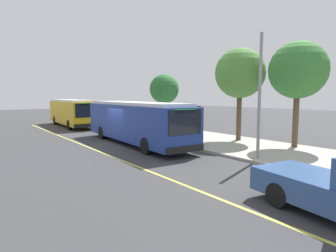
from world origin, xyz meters
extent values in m
plane|color=#38383A|center=(0.00, 0.00, 0.00)|extent=(120.00, 120.00, 0.00)
cube|color=#A8A399|center=(0.00, 6.00, 0.07)|extent=(44.00, 6.40, 0.15)
cube|color=#E0D64C|center=(0.00, -2.20, 0.00)|extent=(36.00, 0.14, 0.01)
cube|color=navy|center=(0.59, 1.00, 1.55)|extent=(11.78, 3.13, 2.40)
cube|color=silver|center=(0.59, 1.00, 2.85)|extent=(10.83, 2.83, 0.20)
cube|color=black|center=(6.43, 0.71, 1.98)|extent=(0.15, 2.17, 1.34)
cube|color=black|center=(0.66, 2.29, 1.84)|extent=(10.25, 0.55, 1.06)
cube|color=yellow|center=(0.66, 2.29, 0.57)|extent=(11.07, 0.58, 0.28)
cube|color=#26D83F|center=(6.44, 0.71, 2.57)|extent=(0.10, 1.40, 0.24)
cube|color=black|center=(6.45, 0.71, 0.53)|extent=(0.20, 2.50, 0.36)
cylinder|color=black|center=(4.26, 1.97, 0.50)|extent=(1.01, 0.33, 1.00)
cylinder|color=black|center=(4.15, -0.33, 0.50)|extent=(1.01, 0.33, 1.00)
cylinder|color=black|center=(-2.84, 2.33, 0.50)|extent=(1.01, 0.33, 1.00)
cylinder|color=black|center=(-2.96, 0.02, 0.50)|extent=(1.01, 0.33, 1.00)
cube|color=gold|center=(-13.72, 1.15, 1.55)|extent=(10.43, 3.04, 2.40)
cube|color=silver|center=(-13.72, 1.15, 2.85)|extent=(9.59, 2.74, 0.20)
cube|color=black|center=(-8.55, 0.91, 1.98)|extent=(0.14, 2.17, 1.34)
cube|color=black|center=(-13.66, 2.44, 1.84)|extent=(9.07, 0.47, 1.06)
cube|color=black|center=(-13.66, 2.44, 0.57)|extent=(9.80, 0.49, 0.28)
cube|color=#26D83F|center=(-8.55, 0.91, 2.57)|extent=(0.10, 1.40, 0.24)
cube|color=black|center=(-8.54, 0.91, 0.53)|extent=(0.20, 2.50, 0.36)
cylinder|color=black|center=(-10.47, 2.16, 0.50)|extent=(1.01, 0.33, 1.00)
cylinder|color=black|center=(-10.58, -0.15, 0.50)|extent=(1.01, 0.33, 1.00)
cylinder|color=black|center=(-16.76, 2.45, 0.50)|extent=(1.01, 0.33, 1.00)
cylinder|color=black|center=(-16.87, 0.15, 0.50)|extent=(1.01, 0.33, 1.00)
cylinder|color=black|center=(13.48, 0.50, 0.38)|extent=(0.79, 0.35, 0.76)
cylinder|color=black|center=(13.21, -1.28, 0.38)|extent=(0.79, 0.35, 0.76)
cylinder|color=#333338|center=(1.81, 5.89, 1.35)|extent=(0.10, 0.10, 2.40)
cylinder|color=#333338|center=(1.81, 4.59, 1.35)|extent=(0.10, 0.10, 2.40)
cylinder|color=#333338|center=(-0.79, 5.89, 1.35)|extent=(0.10, 0.10, 2.40)
cylinder|color=#333338|center=(-0.79, 4.59, 1.35)|extent=(0.10, 0.10, 2.40)
cube|color=#333338|center=(0.51, 5.24, 2.59)|extent=(2.90, 1.60, 0.08)
cube|color=#4C606B|center=(0.51, 5.89, 1.35)|extent=(2.47, 0.04, 2.16)
cube|color=navy|center=(-0.79, 5.24, 1.30)|extent=(0.06, 1.11, 1.82)
cube|color=brown|center=(0.61, 5.34, 0.60)|extent=(1.60, 0.44, 0.06)
cube|color=brown|center=(0.61, 5.58, 0.88)|extent=(1.60, 0.05, 0.44)
cube|color=#333338|center=(-0.11, 5.34, 0.38)|extent=(0.08, 0.40, 0.45)
cube|color=#333338|center=(1.33, 5.34, 0.38)|extent=(0.08, 0.40, 0.45)
cylinder|color=#333338|center=(3.13, 3.58, 1.55)|extent=(0.07, 0.07, 2.80)
cube|color=white|center=(3.13, 3.56, 2.65)|extent=(0.44, 0.03, 0.56)
cube|color=red|center=(3.13, 3.55, 2.65)|extent=(0.40, 0.01, 0.16)
cylinder|color=#282D47|center=(3.14, 4.04, 0.57)|extent=(0.14, 0.14, 0.85)
cylinder|color=#282D47|center=(3.14, 3.86, 0.57)|extent=(0.14, 0.14, 0.85)
cube|color=#265999|center=(3.14, 3.95, 1.31)|extent=(0.24, 0.40, 0.62)
sphere|color=tan|center=(3.14, 3.95, 1.73)|extent=(0.22, 0.22, 0.22)
cylinder|color=brown|center=(4.40, 7.49, 1.91)|extent=(0.36, 0.36, 3.51)
sphere|color=#4C8438|center=(4.40, 7.49, 5.01)|extent=(3.58, 3.58, 3.58)
cylinder|color=brown|center=(8.35, 8.19, 1.90)|extent=(0.36, 0.36, 3.50)
sphere|color=#387A33|center=(8.35, 8.19, 4.98)|extent=(3.56, 3.56, 3.56)
cylinder|color=brown|center=(-4.77, 7.35, 1.56)|extent=(0.36, 0.36, 2.82)
sphere|color=#28662D|center=(-4.77, 7.35, 4.04)|extent=(2.87, 2.87, 2.87)
cylinder|color=gray|center=(9.01, 3.47, 3.35)|extent=(0.16, 0.16, 6.40)
camera|label=1|loc=(17.95, -8.93, 3.39)|focal=30.35mm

